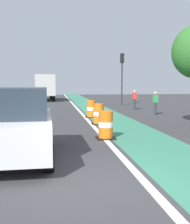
# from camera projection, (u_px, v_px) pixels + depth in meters

# --- Properties ---
(ground_plane) EXTENTS (100.00, 100.00, 0.00)m
(ground_plane) POSITION_uv_depth(u_px,v_px,m) (103.00, 181.00, 6.24)
(ground_plane) COLOR #38383A
(bike_lane_strip) EXTENTS (2.50, 80.00, 0.01)m
(bike_lane_strip) POSITION_uv_depth(u_px,v_px,m) (108.00, 117.00, 18.40)
(bike_lane_strip) COLOR #387F60
(bike_lane_strip) RESTS_ON ground
(lane_divider_stripe) EXTENTS (0.20, 80.00, 0.01)m
(lane_divider_stripe) POSITION_uv_depth(u_px,v_px,m) (85.00, 117.00, 18.19)
(lane_divider_stripe) COLOR silver
(lane_divider_stripe) RESTS_ON ground
(parked_suv_nearest) EXTENTS (2.01, 4.64, 2.04)m
(parked_suv_nearest) POSITION_uv_depth(u_px,v_px,m) (19.00, 123.00, 8.13)
(parked_suv_nearest) COLOR silver
(parked_suv_nearest) RESTS_ON ground
(traffic_barrel_front) EXTENTS (0.73, 0.73, 1.09)m
(traffic_barrel_front) POSITION_uv_depth(u_px,v_px,m) (106.00, 125.00, 11.06)
(traffic_barrel_front) COLOR orange
(traffic_barrel_front) RESTS_ON ground
(traffic_barrel_mid) EXTENTS (0.73, 0.73, 1.09)m
(traffic_barrel_mid) POSITION_uv_depth(u_px,v_px,m) (99.00, 114.00, 15.00)
(traffic_barrel_mid) COLOR orange
(traffic_barrel_mid) RESTS_ON ground
(traffic_barrel_back) EXTENTS (0.73, 0.73, 1.09)m
(traffic_barrel_back) POSITION_uv_depth(u_px,v_px,m) (91.00, 109.00, 18.04)
(traffic_barrel_back) COLOR orange
(traffic_barrel_back) RESTS_ON ground
(delivery_truck_down_block) EXTENTS (2.86, 7.75, 3.23)m
(delivery_truck_down_block) POSITION_uv_depth(u_px,v_px,m) (44.00, 86.00, 36.13)
(delivery_truck_down_block) COLOR beige
(delivery_truck_down_block) RESTS_ON ground
(traffic_light_corner) EXTENTS (0.41, 0.32, 5.10)m
(traffic_light_corner) POSITION_uv_depth(u_px,v_px,m) (122.00, 70.00, 27.87)
(traffic_light_corner) COLOR #2D2D2D
(traffic_light_corner) RESTS_ON ground
(pedestrian_crossing) EXTENTS (0.34, 0.20, 1.61)m
(pedestrian_crossing) POSITION_uv_depth(u_px,v_px,m) (155.00, 103.00, 19.38)
(pedestrian_crossing) COLOR #33333D
(pedestrian_crossing) RESTS_ON ground
(pedestrian_waiting) EXTENTS (0.34, 0.20, 1.61)m
(pedestrian_waiting) POSITION_uv_depth(u_px,v_px,m) (134.00, 99.00, 23.42)
(pedestrian_waiting) COLOR #33333D
(pedestrian_waiting) RESTS_ON ground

